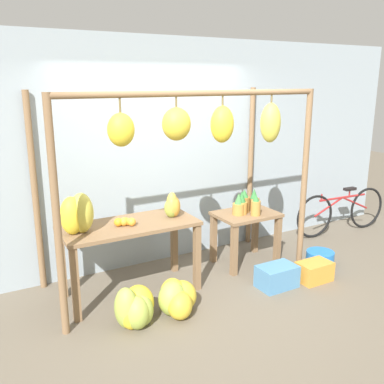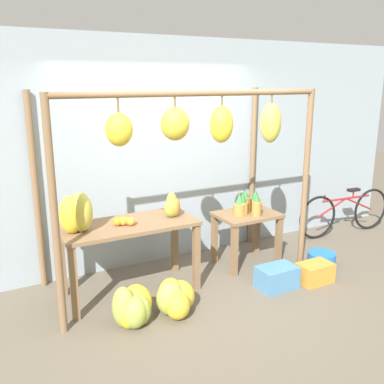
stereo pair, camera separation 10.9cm
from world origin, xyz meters
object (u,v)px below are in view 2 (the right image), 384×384
at_px(fruit_crate_white, 277,277).
at_px(parked_bicycle, 345,212).
at_px(banana_pile_ground_left, 133,308).
at_px(banana_pile_ground_right, 175,298).
at_px(blue_bucket, 321,260).
at_px(banana_pile_on_table, 77,213).
at_px(orange_pile, 124,221).
at_px(pineapple_cluster, 247,204).
at_px(papaya_pile, 172,206).
at_px(fruit_crate_purple, 315,273).

distance_m(fruit_crate_white, parked_bicycle, 2.26).
distance_m(banana_pile_ground_left, banana_pile_ground_right, 0.44).
bearing_deg(banana_pile_ground_right, parked_bicycle, 14.91).
xyz_separation_m(fruit_crate_white, blue_bucket, (0.87, 0.19, -0.03)).
height_order(banana_pile_on_table, blue_bucket, banana_pile_on_table).
xyz_separation_m(orange_pile, blue_bucket, (2.42, -0.45, -0.76)).
relative_size(orange_pile, banana_pile_ground_right, 0.42).
bearing_deg(banana_pile_ground_left, parked_bicycle, 13.17).
bearing_deg(banana_pile_on_table, pineapple_cluster, 2.07).
bearing_deg(fruit_crate_white, banana_pile_on_table, 162.23).
relative_size(orange_pile, papaya_pile, 0.75).
bearing_deg(banana_pile_ground_left, fruit_crate_purple, -3.71).
bearing_deg(banana_pile_on_table, banana_pile_ground_left, -60.70).
height_order(banana_pile_on_table, fruit_crate_white, banana_pile_on_table).
relative_size(banana_pile_on_table, banana_pile_ground_right, 0.80).
height_order(banana_pile_on_table, papaya_pile, banana_pile_on_table).
xyz_separation_m(pineapple_cluster, parked_bicycle, (1.97, 0.20, -0.45)).
xyz_separation_m(banana_pile_on_table, papaya_pile, (1.05, 0.00, -0.08)).
relative_size(parked_bicycle, fruit_crate_purple, 4.29).
relative_size(banana_pile_ground_left, parked_bicycle, 0.29).
distance_m(orange_pile, banana_pile_ground_left, 0.91).
relative_size(blue_bucket, fruit_crate_purple, 0.88).
bearing_deg(banana_pile_on_table, blue_bucket, -9.10).
distance_m(banana_pile_ground_right, parked_bicycle, 3.42).
bearing_deg(banana_pile_on_table, fruit_crate_white, -17.77).
bearing_deg(pineapple_cluster, banana_pile_on_table, -177.93).
distance_m(orange_pile, pineapple_cluster, 1.64).
distance_m(banana_pile_on_table, papaya_pile, 1.05).
distance_m(fruit_crate_white, papaya_pile, 1.43).
relative_size(banana_pile_ground_right, parked_bicycle, 0.30).
bearing_deg(pineapple_cluster, fruit_crate_white, -96.18).
bearing_deg(banana_pile_ground_left, banana_pile_ground_right, -0.48).
bearing_deg(banana_pile_ground_left, papaya_pile, 40.46).
distance_m(pineapple_cluster, papaya_pile, 1.08).
bearing_deg(fruit_crate_purple, fruit_crate_white, 169.40).
xyz_separation_m(parked_bicycle, papaya_pile, (-3.03, -0.27, 0.59)).
bearing_deg(blue_bucket, orange_pile, 169.39).
bearing_deg(parked_bicycle, blue_bucket, -147.95).
bearing_deg(pineapple_cluster, fruit_crate_purple, -63.54).
bearing_deg(orange_pile, banana_pile_ground_right, -63.59).
bearing_deg(orange_pile, papaya_pile, 1.68).
bearing_deg(fruit_crate_white, banana_pile_ground_right, 177.86).
xyz_separation_m(banana_pile_ground_right, fruit_crate_purple, (1.75, -0.14, -0.05)).
bearing_deg(banana_pile_ground_right, fruit_crate_white, -2.14).
xyz_separation_m(parked_bicycle, fruit_crate_purple, (-1.56, -1.02, -0.23)).
xyz_separation_m(orange_pile, banana_pile_ground_left, (-0.15, -0.59, -0.67)).
height_order(banana_pile_ground_right, blue_bucket, banana_pile_ground_right).
xyz_separation_m(banana_pile_on_table, pineapple_cluster, (2.12, 0.08, -0.21)).
relative_size(banana_pile_ground_left, blue_bucket, 1.43).
bearing_deg(blue_bucket, banana_pile_ground_left, -176.94).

